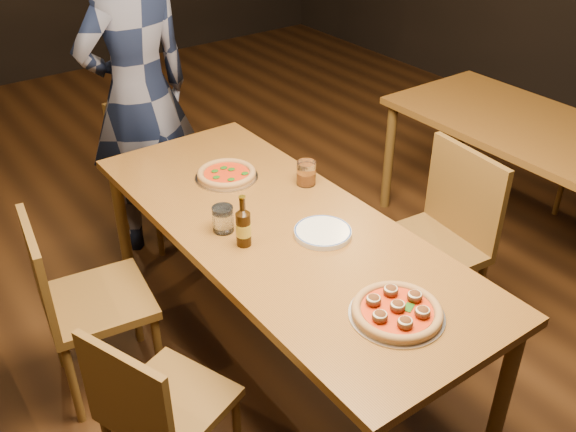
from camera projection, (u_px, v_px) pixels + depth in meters
ground at (282, 357)px, 3.04m from camera, size 9.00×9.00×0.00m
table_main at (281, 239)px, 2.68m from camera, size 0.80×2.00×0.75m
table_right at (564, 151)px, 3.39m from camera, size 0.80×2.00×0.75m
chair_main_nw at (169, 401)px, 2.28m from camera, size 0.50×0.50×0.83m
chair_main_sw at (98, 300)px, 2.70m from camera, size 0.48×0.48×0.91m
chair_main_e at (424, 248)px, 2.96m from camera, size 0.50×0.50×0.98m
chair_end at (162, 168)px, 3.73m from camera, size 0.47×0.47×0.88m
pizza_meatball at (397, 311)px, 2.15m from camera, size 0.33×0.33×0.06m
pizza_margherita at (227, 174)px, 2.98m from camera, size 0.29×0.29×0.04m
plate_stack at (323, 233)px, 2.58m from camera, size 0.23×0.23×0.02m
beer_bottle at (243, 228)px, 2.49m from camera, size 0.06×0.06×0.21m
water_glass at (223, 219)px, 2.58m from camera, size 0.09×0.09×0.11m
amber_glass at (306, 173)px, 2.91m from camera, size 0.09×0.09×0.11m
diner at (139, 95)px, 3.45m from camera, size 0.70×0.49×1.81m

